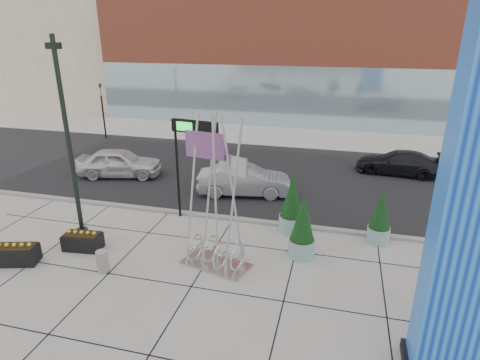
% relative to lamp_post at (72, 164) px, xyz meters
% --- Properties ---
extents(ground, '(160.00, 160.00, 0.00)m').
position_rel_lamp_post_xyz_m(ground, '(4.24, -0.86, -3.14)').
color(ground, '#9E9991').
rests_on(ground, ground).
extents(street_asphalt, '(80.00, 12.00, 0.02)m').
position_rel_lamp_post_xyz_m(street_asphalt, '(4.24, 9.14, -3.13)').
color(street_asphalt, black).
rests_on(street_asphalt, ground).
extents(curb_edge, '(80.00, 0.30, 0.12)m').
position_rel_lamp_post_xyz_m(curb_edge, '(4.24, 3.14, -3.08)').
color(curb_edge, gray).
rests_on(curb_edge, ground).
extents(tower_podium, '(34.00, 10.00, 11.00)m').
position_rel_lamp_post_xyz_m(tower_podium, '(5.24, 26.14, 2.36)').
color(tower_podium, '#A1462E').
rests_on(tower_podium, ground).
extents(tower_glass_front, '(34.00, 0.60, 5.00)m').
position_rel_lamp_post_xyz_m(tower_glass_front, '(5.24, 21.34, -0.64)').
color(tower_glass_front, '#8CA5B2').
rests_on(tower_glass_front, ground).
extents(lamp_post, '(0.52, 0.42, 7.66)m').
position_rel_lamp_post_xyz_m(lamp_post, '(0.00, 0.00, 0.00)').
color(lamp_post, black).
rests_on(lamp_post, ground).
extents(public_art_sculpture, '(2.61, 1.78, 5.40)m').
position_rel_lamp_post_xyz_m(public_art_sculpture, '(5.65, -0.44, -1.72)').
color(public_art_sculpture, silver).
rests_on(public_art_sculpture, ground).
extents(concrete_bollard, '(0.40, 0.40, 0.77)m').
position_rel_lamp_post_xyz_m(concrete_bollard, '(2.00, -1.76, -2.75)').
color(concrete_bollard, gray).
rests_on(concrete_bollard, ground).
extents(overhead_street_sign, '(2.07, 0.52, 4.38)m').
position_rel_lamp_post_xyz_m(overhead_street_sign, '(3.62, 2.94, 0.63)').
color(overhead_street_sign, black).
rests_on(overhead_street_sign, ground).
extents(round_planter_east, '(0.87, 0.87, 2.18)m').
position_rel_lamp_post_xyz_m(round_planter_east, '(11.24, 2.74, -2.11)').
color(round_planter_east, '#84B1A7').
rests_on(round_planter_east, ground).
extents(round_planter_mid, '(0.96, 0.96, 2.40)m').
position_rel_lamp_post_xyz_m(round_planter_mid, '(8.45, 0.94, -2.00)').
color(round_planter_mid, '#84B1A7').
rests_on(round_planter_mid, ground).
extents(round_planter_west, '(1.00, 1.00, 2.50)m').
position_rel_lamp_post_xyz_m(round_planter_west, '(7.83, 2.74, -1.95)').
color(round_planter_west, '#84B1A7').
rests_on(round_planter_west, ground).
extents(box_planter_north, '(1.46, 0.85, 0.77)m').
position_rel_lamp_post_xyz_m(box_planter_north, '(0.44, -0.62, -2.78)').
color(box_planter_north, black).
rests_on(box_planter_north, ground).
extents(box_planter_south, '(1.60, 1.10, 0.80)m').
position_rel_lamp_post_xyz_m(box_planter_south, '(-1.25, -2.06, -2.77)').
color(box_planter_south, black).
rests_on(box_planter_south, ground).
extents(car_white_west, '(4.89, 2.84, 1.57)m').
position_rel_lamp_post_xyz_m(car_white_west, '(-2.35, 6.91, -2.35)').
color(car_white_west, silver).
rests_on(car_white_west, ground).
extents(car_silver_mid, '(4.79, 2.41, 1.51)m').
position_rel_lamp_post_xyz_m(car_silver_mid, '(5.06, 6.06, -2.38)').
color(car_silver_mid, '#9D9FA5').
rests_on(car_silver_mid, ground).
extents(car_dark_east, '(4.73, 2.30, 1.33)m').
position_rel_lamp_post_xyz_m(car_dark_east, '(12.82, 11.22, -2.47)').
color(car_dark_east, black).
rests_on(car_dark_east, ground).
extents(traffic_signal, '(0.15, 0.18, 4.10)m').
position_rel_lamp_post_xyz_m(traffic_signal, '(-7.76, 14.14, -0.83)').
color(traffic_signal, black).
rests_on(traffic_signal, ground).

